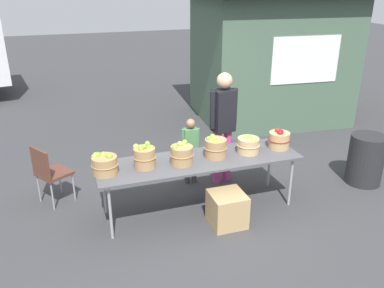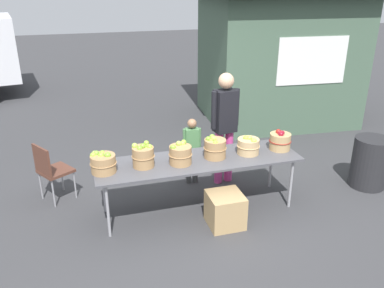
# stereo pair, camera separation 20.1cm
# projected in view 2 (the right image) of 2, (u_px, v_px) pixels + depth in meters

# --- Properties ---
(ground_plane) EXTENTS (40.00, 40.00, 0.00)m
(ground_plane) POSITION_uv_depth(u_px,v_px,m) (198.00, 209.00, 5.52)
(ground_plane) COLOR #38383A
(market_table) EXTENTS (2.70, 0.76, 0.75)m
(market_table) POSITION_uv_depth(u_px,v_px,m) (198.00, 162.00, 5.25)
(market_table) COLOR #4C4C51
(market_table) RESTS_ON ground
(apple_basket_green_0) EXTENTS (0.32, 0.32, 0.27)m
(apple_basket_green_0) POSITION_uv_depth(u_px,v_px,m) (103.00, 163.00, 4.85)
(apple_basket_green_0) COLOR #A87F51
(apple_basket_green_0) RESTS_ON market_table
(apple_basket_green_1) EXTENTS (0.29, 0.29, 0.31)m
(apple_basket_green_1) POSITION_uv_depth(u_px,v_px,m) (143.00, 156.00, 4.99)
(apple_basket_green_1) COLOR #A87F51
(apple_basket_green_1) RESTS_ON market_table
(apple_basket_green_2) EXTENTS (0.30, 0.30, 0.29)m
(apple_basket_green_2) POSITION_uv_depth(u_px,v_px,m) (180.00, 154.00, 5.07)
(apple_basket_green_2) COLOR #A87F51
(apple_basket_green_2) RESTS_ON market_table
(apple_basket_green_3) EXTENTS (0.31, 0.31, 0.30)m
(apple_basket_green_3) POSITION_uv_depth(u_px,v_px,m) (215.00, 148.00, 5.24)
(apple_basket_green_3) COLOR #A87F51
(apple_basket_green_3) RESTS_ON market_table
(apple_basket_green_4) EXTENTS (0.31, 0.31, 0.26)m
(apple_basket_green_4) POSITION_uv_depth(u_px,v_px,m) (248.00, 146.00, 5.37)
(apple_basket_green_4) COLOR tan
(apple_basket_green_4) RESTS_ON market_table
(apple_basket_red_0) EXTENTS (0.31, 0.31, 0.28)m
(apple_basket_red_0) POSITION_uv_depth(u_px,v_px,m) (280.00, 141.00, 5.50)
(apple_basket_red_0) COLOR tan
(apple_basket_red_0) RESTS_ON market_table
(vendor_adult) EXTENTS (0.45, 0.27, 1.72)m
(vendor_adult) POSITION_uv_depth(u_px,v_px,m) (225.00, 120.00, 5.89)
(vendor_adult) COLOR #CC3F8C
(vendor_adult) RESTS_ON ground
(child_customer) EXTENTS (0.27, 0.16, 1.04)m
(child_customer) POSITION_uv_depth(u_px,v_px,m) (192.00, 146.00, 6.00)
(child_customer) COLOR #3F3F3F
(child_customer) RESTS_ON ground
(food_kiosk) EXTENTS (3.71, 3.16, 2.74)m
(food_kiosk) POSITION_uv_depth(u_px,v_px,m) (277.00, 56.00, 8.65)
(food_kiosk) COLOR #47604C
(food_kiosk) RESTS_ON ground
(folding_chair) EXTENTS (0.55, 0.55, 0.86)m
(folding_chair) POSITION_uv_depth(u_px,v_px,m) (51.00, 168.00, 5.55)
(folding_chair) COLOR brown
(folding_chair) RESTS_ON ground
(trash_barrel) EXTENTS (0.53, 0.53, 0.77)m
(trash_barrel) POSITION_uv_depth(u_px,v_px,m) (370.00, 162.00, 6.00)
(trash_barrel) COLOR #262628
(trash_barrel) RESTS_ON ground
(produce_crate) EXTENTS (0.43, 0.43, 0.43)m
(produce_crate) POSITION_uv_depth(u_px,v_px,m) (225.00, 210.00, 5.09)
(produce_crate) COLOR tan
(produce_crate) RESTS_ON ground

